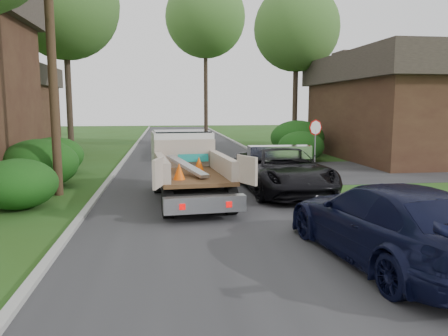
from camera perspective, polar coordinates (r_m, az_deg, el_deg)
name	(u,v)px	position (r m, az deg, el deg)	size (l,w,h in m)	color
ground	(236,228)	(11.25, 1.61, -7.88)	(120.00, 120.00, 0.00)	#274714
road	(203,171)	(20.98, -2.76, -0.39)	(8.00, 90.00, 0.02)	#28282B
side_street	(447,169)	(24.20, 27.08, -0.13)	(16.00, 7.00, 0.02)	#28282B
curb_left	(116,171)	(21.03, -13.97, -0.45)	(0.20, 90.00, 0.12)	#9E9E99
curb_right	(286,168)	(21.70, 8.09, -0.03)	(0.20, 90.00, 0.12)	#9E9E99
stop_sign	(315,134)	(20.91, 11.83, 4.31)	(0.71, 0.32, 2.48)	slate
utility_pole	(51,43)	(16.23, -21.62, 14.90)	(2.42, 1.25, 10.00)	#382619
house_right	(413,105)	(28.74, 23.46, 7.56)	(9.72, 12.96, 6.20)	#382017
hedge_left_a	(18,184)	(14.57, -25.32, -1.90)	(2.34, 2.34, 1.53)	#0E3E0F
hedge_left_b	(40,164)	(17.95, -22.92, 0.54)	(2.86, 2.86, 1.87)	#0E3E0F
hedge_left_c	(55,156)	(21.40, -21.24, 1.52)	(2.60, 2.60, 1.70)	#0E3E0F
hedge_right_a	(301,146)	(24.95, 10.03, 2.81)	(2.60, 2.60, 1.70)	#0E3E0F
hedge_right_b	(297,138)	(27.99, 9.56, 3.91)	(3.38, 3.38, 2.21)	#0E3E0F
tree_left_far	(64,5)	(28.87, -20.13, 19.38)	(6.40, 6.40, 12.20)	#2D2119
tree_right_far	(297,29)	(32.49, 9.47, 17.53)	(6.00, 6.00, 11.50)	#2D2119
tree_center_far	(205,18)	(41.60, -2.45, 19.01)	(7.20, 7.20, 14.60)	#2D2119
flatbed_truck	(186,162)	(14.99, -5.01, 0.81)	(2.93, 6.03, 2.21)	black
black_pickup	(282,170)	(15.90, 7.58, -0.25)	(2.68, 5.82, 1.62)	black
navy_suv	(388,223)	(9.32, 20.60, -6.70)	(2.24, 5.51, 1.60)	black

